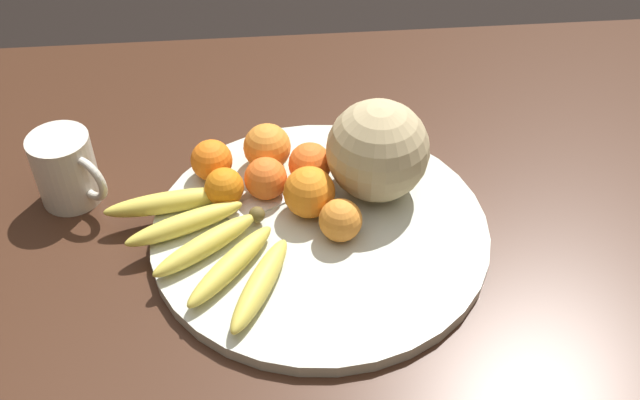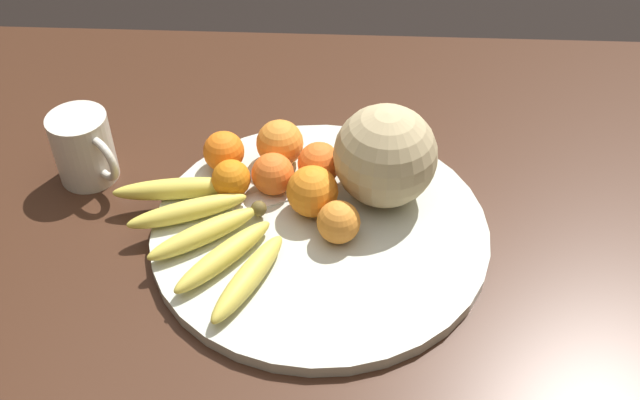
{
  "view_description": "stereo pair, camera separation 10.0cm",
  "coord_description": "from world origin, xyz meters",
  "px_view_note": "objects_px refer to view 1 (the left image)",
  "views": [
    {
      "loc": [
        -0.12,
        -0.77,
        1.49
      ],
      "look_at": [
        -0.05,
        -0.03,
        0.81
      ],
      "focal_mm": 42.0,
      "sensor_mm": 36.0,
      "label": 1
    },
    {
      "loc": [
        -0.02,
        -0.77,
        1.49
      ],
      "look_at": [
        -0.05,
        -0.03,
        0.81
      ],
      "focal_mm": 42.0,
      "sensor_mm": 36.0,
      "label": 2
    }
  ],
  "objects_px": {
    "orange_back_left": "(267,147)",
    "ceramic_mug": "(67,169)",
    "melon": "(378,151)",
    "fruit_bowl": "(320,231)",
    "orange_back_right": "(212,160)",
    "kitchen_table": "(354,259)",
    "orange_mid_center": "(266,178)",
    "orange_front_right": "(310,164)",
    "orange_top_small": "(341,220)",
    "orange_front_left": "(309,194)",
    "banana_bunch": "(209,242)",
    "produce_tag": "(255,206)",
    "orange_side_extra": "(224,187)"
  },
  "relations": [
    {
      "from": "orange_back_left",
      "to": "ceramic_mug",
      "type": "bearing_deg",
      "value": -174.75
    },
    {
      "from": "melon",
      "to": "orange_back_left",
      "type": "distance_m",
      "value": 0.17
    },
    {
      "from": "fruit_bowl",
      "to": "orange_back_right",
      "type": "relative_size",
      "value": 7.61
    },
    {
      "from": "kitchen_table",
      "to": "orange_mid_center",
      "type": "relative_size",
      "value": 25.03
    },
    {
      "from": "orange_front_right",
      "to": "orange_back_right",
      "type": "distance_m",
      "value": 0.14
    },
    {
      "from": "ceramic_mug",
      "to": "orange_mid_center",
      "type": "bearing_deg",
      "value": -7.83
    },
    {
      "from": "orange_front_right",
      "to": "orange_back_left",
      "type": "xyz_separation_m",
      "value": [
        -0.06,
        0.04,
        0.0
      ]
    },
    {
      "from": "orange_top_small",
      "to": "orange_front_left",
      "type": "bearing_deg",
      "value": 127.98
    },
    {
      "from": "kitchen_table",
      "to": "melon",
      "type": "height_order",
      "value": "melon"
    },
    {
      "from": "melon",
      "to": "banana_bunch",
      "type": "height_order",
      "value": "melon"
    },
    {
      "from": "orange_top_small",
      "to": "produce_tag",
      "type": "height_order",
      "value": "orange_top_small"
    },
    {
      "from": "fruit_bowl",
      "to": "produce_tag",
      "type": "relative_size",
      "value": 4.95
    },
    {
      "from": "melon",
      "to": "produce_tag",
      "type": "height_order",
      "value": "melon"
    },
    {
      "from": "orange_front_left",
      "to": "ceramic_mug",
      "type": "xyz_separation_m",
      "value": [
        -0.34,
        0.08,
        -0.0
      ]
    },
    {
      "from": "fruit_bowl",
      "to": "orange_back_right",
      "type": "height_order",
      "value": "orange_back_right"
    },
    {
      "from": "orange_mid_center",
      "to": "produce_tag",
      "type": "relative_size",
      "value": 0.65
    },
    {
      "from": "produce_tag",
      "to": "orange_front_left",
      "type": "bearing_deg",
      "value": -42.03
    },
    {
      "from": "orange_back_right",
      "to": "fruit_bowl",
      "type": "bearing_deg",
      "value": -38.97
    },
    {
      "from": "orange_front_left",
      "to": "orange_side_extra",
      "type": "distance_m",
      "value": 0.12
    },
    {
      "from": "orange_front_left",
      "to": "orange_back_left",
      "type": "relative_size",
      "value": 1.02
    },
    {
      "from": "orange_front_right",
      "to": "orange_back_right",
      "type": "height_order",
      "value": "orange_front_right"
    },
    {
      "from": "kitchen_table",
      "to": "banana_bunch",
      "type": "xyz_separation_m",
      "value": [
        -0.2,
        -0.06,
        0.12
      ]
    },
    {
      "from": "banana_bunch",
      "to": "orange_side_extra",
      "type": "xyz_separation_m",
      "value": [
        0.02,
        0.1,
        0.01
      ]
    },
    {
      "from": "orange_side_extra",
      "to": "melon",
      "type": "bearing_deg",
      "value": 1.9
    },
    {
      "from": "melon",
      "to": "orange_back_right",
      "type": "distance_m",
      "value": 0.25
    },
    {
      "from": "orange_mid_center",
      "to": "ceramic_mug",
      "type": "height_order",
      "value": "ceramic_mug"
    },
    {
      "from": "melon",
      "to": "ceramic_mug",
      "type": "xyz_separation_m",
      "value": [
        -0.44,
        0.04,
        -0.04
      ]
    },
    {
      "from": "orange_front_right",
      "to": "produce_tag",
      "type": "height_order",
      "value": "orange_front_right"
    },
    {
      "from": "banana_bunch",
      "to": "orange_mid_center",
      "type": "relative_size",
      "value": 4.44
    },
    {
      "from": "fruit_bowl",
      "to": "ceramic_mug",
      "type": "distance_m",
      "value": 0.37
    },
    {
      "from": "orange_front_left",
      "to": "orange_side_extra",
      "type": "height_order",
      "value": "orange_front_left"
    },
    {
      "from": "melon",
      "to": "orange_back_right",
      "type": "bearing_deg",
      "value": 167.89
    },
    {
      "from": "banana_bunch",
      "to": "kitchen_table",
      "type": "bearing_deg",
      "value": 160.6
    },
    {
      "from": "orange_mid_center",
      "to": "ceramic_mug",
      "type": "distance_m",
      "value": 0.29
    },
    {
      "from": "kitchen_table",
      "to": "orange_side_extra",
      "type": "bearing_deg",
      "value": 170.57
    },
    {
      "from": "orange_top_small",
      "to": "melon",
      "type": "bearing_deg",
      "value": 55.71
    },
    {
      "from": "orange_front_right",
      "to": "orange_top_small",
      "type": "xyz_separation_m",
      "value": [
        0.03,
        -0.12,
        -0.0
      ]
    },
    {
      "from": "orange_top_small",
      "to": "orange_side_extra",
      "type": "xyz_separation_m",
      "value": [
        -0.16,
        0.08,
        -0.0
      ]
    },
    {
      "from": "fruit_bowl",
      "to": "orange_side_extra",
      "type": "distance_m",
      "value": 0.15
    },
    {
      "from": "kitchen_table",
      "to": "produce_tag",
      "type": "distance_m",
      "value": 0.18
    },
    {
      "from": "melon",
      "to": "banana_bunch",
      "type": "distance_m",
      "value": 0.27
    },
    {
      "from": "fruit_bowl",
      "to": "ceramic_mug",
      "type": "bearing_deg",
      "value": 162.53
    },
    {
      "from": "orange_top_small",
      "to": "ceramic_mug",
      "type": "height_order",
      "value": "ceramic_mug"
    },
    {
      "from": "banana_bunch",
      "to": "orange_mid_center",
      "type": "distance_m",
      "value": 0.13
    },
    {
      "from": "orange_back_left",
      "to": "ceramic_mug",
      "type": "distance_m",
      "value": 0.29
    },
    {
      "from": "ceramic_mug",
      "to": "fruit_bowl",
      "type": "bearing_deg",
      "value": -17.47
    },
    {
      "from": "orange_back_left",
      "to": "orange_top_small",
      "type": "xyz_separation_m",
      "value": [
        0.09,
        -0.16,
        -0.01
      ]
    },
    {
      "from": "orange_mid_center",
      "to": "ceramic_mug",
      "type": "bearing_deg",
      "value": 172.17
    },
    {
      "from": "kitchen_table",
      "to": "orange_top_small",
      "type": "height_order",
      "value": "orange_top_small"
    },
    {
      "from": "orange_back_right",
      "to": "ceramic_mug",
      "type": "height_order",
      "value": "ceramic_mug"
    }
  ]
}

